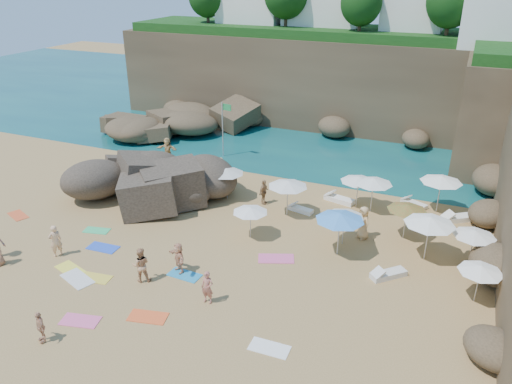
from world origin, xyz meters
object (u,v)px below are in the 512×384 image
at_px(flag_pole, 224,122).
at_px(parasol_0, 227,171).
at_px(person_stand_6, 55,241).
at_px(person_stand_5, 167,149).
at_px(lounger_0, 339,199).
at_px(person_stand_2, 220,167).
at_px(rock_outcrop, 148,199).
at_px(person_stand_4, 363,223).
at_px(parasol_1, 288,184).
at_px(person_stand_1, 141,265).
at_px(parasol_2, 373,181).
at_px(person_stand_3, 264,192).

distance_m(flag_pole, parasol_0, 7.95).
distance_m(flag_pole, person_stand_6, 17.02).
distance_m(flag_pole, person_stand_5, 4.86).
bearing_deg(person_stand_6, lounger_0, 162.64).
relative_size(parasol_0, person_stand_5, 1.21).
distance_m(person_stand_2, person_stand_6, 13.22).
distance_m(rock_outcrop, person_stand_4, 13.95).
height_order(parasol_1, lounger_0, parasol_1).
relative_size(rock_outcrop, person_stand_1, 4.33).
bearing_deg(parasol_2, person_stand_3, -165.83).
xyz_separation_m(flag_pole, person_stand_1, (3.96, -17.03, -1.89)).
distance_m(person_stand_3, person_stand_5, 10.70).
relative_size(person_stand_1, person_stand_3, 1.10).
bearing_deg(lounger_0, parasol_1, -115.07).
relative_size(parasol_2, person_stand_1, 1.31).
relative_size(lounger_0, person_stand_6, 1.11).
relative_size(rock_outcrop, person_stand_3, 4.77).
xyz_separation_m(parasol_1, person_stand_6, (-9.51, -9.13, -1.19)).
height_order(parasol_1, parasol_2, parasol_1).
distance_m(lounger_0, person_stand_3, 4.95).
relative_size(person_stand_1, person_stand_2, 1.20).
distance_m(lounger_0, person_stand_4, 4.77).
relative_size(lounger_0, person_stand_2, 1.32).
distance_m(rock_outcrop, lounger_0, 12.43).
relative_size(person_stand_1, person_stand_4, 0.93).
bearing_deg(person_stand_3, lounger_0, -56.17).
relative_size(person_stand_5, person_stand_6, 1.03).
distance_m(parasol_2, person_stand_6, 18.35).
distance_m(flag_pole, lounger_0, 11.80).
xyz_separation_m(flag_pole, person_stand_5, (-3.69, -2.55, -1.87)).
height_order(parasol_0, person_stand_2, parasol_0).
bearing_deg(person_stand_2, flag_pole, -62.87).
bearing_deg(parasol_2, rock_outcrop, -163.81).
xyz_separation_m(rock_outcrop, person_stand_3, (7.18, 2.33, 0.81)).
bearing_deg(person_stand_1, parasol_1, -144.27).
bearing_deg(rock_outcrop, person_stand_5, 111.75).
height_order(flag_pole, parasol_2, flag_pole).
bearing_deg(person_stand_3, person_stand_2, 65.39).
bearing_deg(parasol_1, person_stand_4, -11.81).
relative_size(flag_pole, parasol_1, 1.82).
bearing_deg(flag_pole, rock_outcrop, -96.58).
relative_size(flag_pole, parasol_0, 1.96).
bearing_deg(parasol_1, person_stand_5, 156.22).
height_order(parasol_2, person_stand_4, parasol_2).
bearing_deg(flag_pole, lounger_0, -23.80).
relative_size(rock_outcrop, person_stand_2, 5.17).
relative_size(parasol_2, person_stand_3, 1.44).
bearing_deg(parasol_2, parasol_1, -151.04).
bearing_deg(person_stand_5, parasol_2, -14.87).
bearing_deg(person_stand_5, person_stand_4, -26.21).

